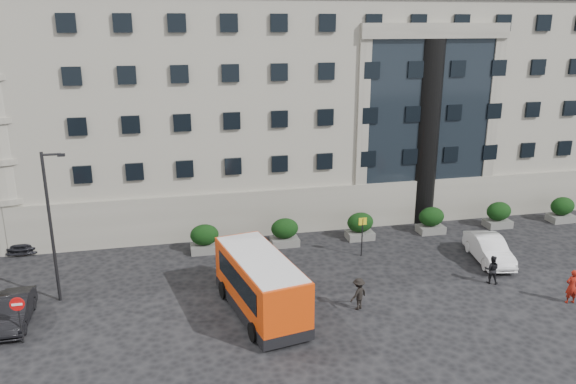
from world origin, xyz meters
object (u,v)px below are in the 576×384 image
object	(u,v)px
hedge_b	(285,232)
pedestrian_c	(359,294)
hedge_a	(205,238)
hedge_d	(431,220)
no_entry_sign	(18,311)
minibus	(260,283)
parked_car_c	(28,232)
hedge_c	(360,226)
hedge_e	(498,214)
pedestrian_b	(492,269)
pedestrian_a	(572,286)
street_lamp	(52,222)
parked_car_b	(13,311)
white_taxi	(489,249)
parked_car_d	(94,210)
bus_stop_sign	(362,230)
hedge_f	(562,209)
red_truck	(86,198)

from	to	relation	value
hedge_b	pedestrian_c	bearing A→B (deg)	-78.91
hedge_b	hedge_a	bearing A→B (deg)	180.00
hedge_d	no_entry_sign	bearing A→B (deg)	-160.24
no_entry_sign	minibus	distance (m)	11.09
parked_car_c	hedge_c	bearing A→B (deg)	-11.34
hedge_e	pedestrian_b	distance (m)	9.73
hedge_c	pedestrian_a	distance (m)	13.38
no_entry_sign	hedge_d	bearing A→B (deg)	19.76
street_lamp	hedge_c	bearing A→B (deg)	14.67
parked_car_b	parked_car_c	bearing A→B (deg)	96.33
parked_car_b	white_taxi	distance (m)	26.61
hedge_b	parked_car_d	xyz separation A→B (m)	(-12.70, 8.20, -0.22)
street_lamp	parked_car_d	size ratio (longest dim) A/B	1.57
bus_stop_sign	no_entry_sign	xyz separation A→B (m)	(-18.50, -6.04, -0.08)
hedge_f	street_lamp	bearing A→B (deg)	-171.95
hedge_d	white_taxi	distance (m)	5.39
parked_car_b	pedestrian_c	bearing A→B (deg)	-9.36
hedge_a	red_truck	bearing A→B (deg)	132.16
bus_stop_sign	pedestrian_b	distance (m)	7.83
no_entry_sign	pedestrian_b	world-z (taller)	no_entry_sign
hedge_a	hedge_e	distance (m)	20.80
parked_car_c	pedestrian_a	size ratio (longest dim) A/B	2.74
no_entry_sign	parked_car_c	distance (m)	13.27
hedge_e	parked_car_b	bearing A→B (deg)	-167.33
hedge_f	parked_car_b	distance (m)	36.41
hedge_b	hedge_f	xyz separation A→B (m)	(20.80, 0.00, 0.00)
street_lamp	white_taxi	distance (m)	25.01
hedge_b	hedge_d	bearing A→B (deg)	0.00
pedestrian_a	parked_car_c	bearing A→B (deg)	-22.18
hedge_e	parked_car_d	distance (m)	29.46
parked_car_b	pedestrian_a	world-z (taller)	pedestrian_a
hedge_d	parked_car_d	world-z (taller)	hedge_d
hedge_d	hedge_f	size ratio (longest dim) A/B	1.00
pedestrian_c	hedge_d	bearing A→B (deg)	-163.57
bus_stop_sign	parked_car_b	size ratio (longest dim) A/B	0.60
hedge_d	white_taxi	world-z (taller)	hedge_d
parked_car_b	white_taxi	bearing A→B (deg)	1.99
hedge_b	hedge_f	distance (m)	20.80
pedestrian_a	red_truck	bearing A→B (deg)	-32.11
street_lamp	red_truck	world-z (taller)	street_lamp
no_entry_sign	minibus	size ratio (longest dim) A/B	0.31
hedge_c	no_entry_sign	distance (m)	21.33
minibus	parked_car_d	size ratio (longest dim) A/B	1.48
red_truck	white_taxi	world-z (taller)	red_truck
hedge_b	minibus	xyz separation A→B (m)	(-3.12, -8.47, 0.73)
minibus	red_truck	world-z (taller)	minibus
pedestrian_b	parked_car_d	bearing A→B (deg)	-7.12
no_entry_sign	parked_car_b	bearing A→B (deg)	110.99
hedge_d	parked_car_c	xyz separation A→B (m)	(-26.88, 4.20, -0.19)
hedge_c	parked_car_d	world-z (taller)	hedge_c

